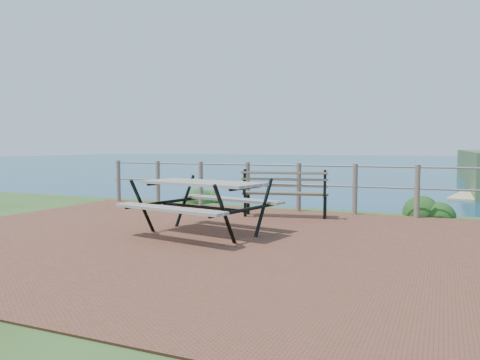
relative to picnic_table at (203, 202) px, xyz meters
The scene contains 7 objects.
ground 0.84m from the picnic_table, 24.45° to the right, with size 10.00×7.00×0.12m, color brown.
ocean 199.72m from the picnic_table, 89.82° to the left, with size 1200.00×1200.00×0.00m, color navy.
safety_railing 3.13m from the picnic_table, 78.77° to the left, with size 9.40×0.10×1.00m.
picnic_table is the anchor object (origin of this frame).
park_bench 2.30m from the picnic_table, 74.91° to the left, with size 1.67×0.72×0.91m.
shrub_lip_west 4.49m from the picnic_table, 118.95° to the left, with size 0.81×0.81×0.57m, color #2F5A21.
shrub_lip_east 4.92m from the picnic_table, 50.34° to the left, with size 0.85×0.85×0.62m, color #1D4415.
Camera 1 is at (2.74, -5.98, 1.34)m, focal length 35.00 mm.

